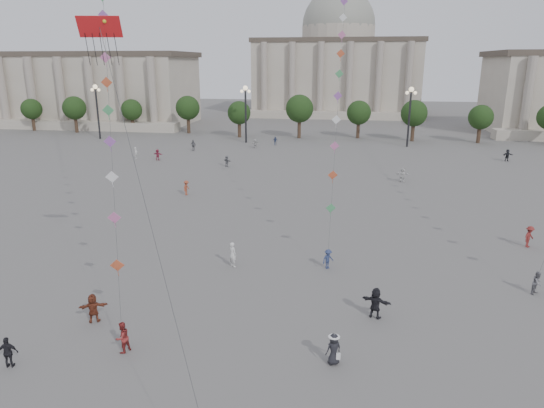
# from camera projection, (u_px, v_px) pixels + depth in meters

# --- Properties ---
(ground) EXTENTS (360.00, 360.00, 0.00)m
(ground) POSITION_uv_depth(u_px,v_px,m) (249.00, 370.00, 24.33)
(ground) COLOR #5C5957
(ground) RESTS_ON ground
(hall_west) EXTENTS (84.00, 26.22, 17.20)m
(hall_west) POSITION_uv_depth(u_px,v_px,m) (33.00, 88.00, 122.24)
(hall_west) COLOR #ADA291
(hall_west) RESTS_ON ground
(hall_central) EXTENTS (48.30, 34.30, 35.50)m
(hall_central) POSITION_uv_depth(u_px,v_px,m) (337.00, 64.00, 142.75)
(hall_central) COLOR #ADA291
(hall_central) RESTS_ON ground
(tree_row) EXTENTS (137.12, 5.12, 8.00)m
(tree_row) POSITION_uv_depth(u_px,v_px,m) (328.00, 111.00, 96.71)
(tree_row) COLOR #332619
(tree_row) RESTS_ON ground
(lamp_post_far_west) EXTENTS (2.00, 0.90, 10.65)m
(lamp_post_far_west) POSITION_uv_depth(u_px,v_px,m) (97.00, 102.00, 95.37)
(lamp_post_far_west) COLOR #262628
(lamp_post_far_west) RESTS_ON ground
(lamp_post_mid_west) EXTENTS (2.00, 0.90, 10.65)m
(lamp_post_mid_west) POSITION_uv_depth(u_px,v_px,m) (246.00, 104.00, 90.84)
(lamp_post_mid_west) COLOR #262628
(lamp_post_mid_west) RESTS_ON ground
(lamp_post_mid_east) EXTENTS (2.00, 0.90, 10.65)m
(lamp_post_mid_east) POSITION_uv_depth(u_px,v_px,m) (410.00, 106.00, 86.31)
(lamp_post_mid_east) COLOR #262628
(lamp_post_mid_east) RESTS_ON ground
(person_crowd_0) EXTENTS (0.98, 0.57, 1.57)m
(person_crowd_0) POSITION_uv_depth(u_px,v_px,m) (275.00, 141.00, 89.90)
(person_crowd_0) COLOR navy
(person_crowd_0) RESTS_ON ground
(person_crowd_3) EXTENTS (1.88, 1.16, 1.94)m
(person_crowd_3) POSITION_uv_depth(u_px,v_px,m) (376.00, 303.00, 29.05)
(person_crowd_3) COLOR black
(person_crowd_3) RESTS_ON ground
(person_crowd_4) EXTENTS (1.40, 1.32, 1.58)m
(person_crowd_4) POSITION_uv_depth(u_px,v_px,m) (255.00, 144.00, 86.77)
(person_crowd_4) COLOR #BBBAB6
(person_crowd_4) RESTS_ON ground
(person_crowd_7) EXTENTS (1.77, 0.87, 1.83)m
(person_crowd_7) POSITION_uv_depth(u_px,v_px,m) (402.00, 175.00, 62.25)
(person_crowd_7) COLOR silver
(person_crowd_7) RESTS_ON ground
(person_crowd_8) EXTENTS (1.31, 1.33, 1.84)m
(person_crowd_8) POSITION_uv_depth(u_px,v_px,m) (529.00, 237.00, 40.20)
(person_crowd_8) COLOR maroon
(person_crowd_8) RESTS_ON ground
(person_crowd_9) EXTENTS (1.82, 1.08, 1.87)m
(person_crowd_9) POSITION_uv_depth(u_px,v_px,m) (507.00, 155.00, 75.19)
(person_crowd_9) COLOR black
(person_crowd_9) RESTS_ON ground
(person_crowd_10) EXTENTS (0.48, 0.69, 1.84)m
(person_crowd_10) POSITION_uv_depth(u_px,v_px,m) (136.00, 153.00, 77.19)
(person_crowd_10) COLOR silver
(person_crowd_10) RESTS_ON ground
(person_crowd_12) EXTENTS (1.51, 1.27, 1.63)m
(person_crowd_12) POSITION_uv_depth(u_px,v_px,m) (227.00, 161.00, 71.26)
(person_crowd_12) COLOR slate
(person_crowd_12) RESTS_ON ground
(person_crowd_13) EXTENTS (0.84, 0.79, 1.93)m
(person_crowd_13) POSITION_uv_depth(u_px,v_px,m) (233.00, 254.00, 36.39)
(person_crowd_13) COLOR silver
(person_crowd_13) RESTS_ON ground
(person_crowd_16) EXTENTS (1.20, 0.80, 1.89)m
(person_crowd_16) POSITION_uv_depth(u_px,v_px,m) (193.00, 145.00, 84.06)
(person_crowd_16) COLOR #5D5D62
(person_crowd_16) RESTS_ON ground
(person_crowd_17) EXTENTS (0.80, 1.19, 1.71)m
(person_crowd_17) POSITION_uv_depth(u_px,v_px,m) (186.00, 188.00, 56.11)
(person_crowd_17) COLOR #9E442B
(person_crowd_17) RESTS_ON ground
(person_crowd_19) EXTENTS (1.69, 0.83, 1.74)m
(person_crowd_19) POSITION_uv_depth(u_px,v_px,m) (158.00, 155.00, 75.99)
(person_crowd_19) COLOR #A02B46
(person_crowd_19) RESTS_ON ground
(tourist_2) EXTENTS (1.72, 1.17, 1.78)m
(tourist_2) POSITION_uv_depth(u_px,v_px,m) (93.00, 308.00, 28.60)
(tourist_2) COLOR brown
(tourist_2) RESTS_ON ground
(tourist_4) EXTENTS (1.04, 0.61, 1.67)m
(tourist_4) POSITION_uv_depth(u_px,v_px,m) (8.00, 352.00, 24.35)
(tourist_4) COLOR black
(tourist_4) RESTS_ON ground
(kite_flyer_0) EXTENTS (0.96, 1.04, 1.74)m
(kite_flyer_0) POSITION_uv_depth(u_px,v_px,m) (122.00, 337.00, 25.61)
(kite_flyer_0) COLOR maroon
(kite_flyer_0) RESTS_ON ground
(kite_flyer_1) EXTENTS (1.10, 1.09, 1.52)m
(kite_flyer_1) POSITION_uv_depth(u_px,v_px,m) (328.00, 259.00, 36.07)
(kite_flyer_1) COLOR navy
(kite_flyer_1) RESTS_ON ground
(kite_flyer_2) EXTENTS (0.96, 0.97, 1.58)m
(kite_flyer_2) POSITION_uv_depth(u_px,v_px,m) (537.00, 283.00, 32.10)
(kite_flyer_2) COLOR slate
(kite_flyer_2) RESTS_ON ground
(hat_person) EXTENTS (0.98, 0.89, 1.69)m
(hat_person) POSITION_uv_depth(u_px,v_px,m) (334.00, 348.00, 24.59)
(hat_person) COLOR black
(hat_person) RESTS_ON ground
(dragon_kite) EXTENTS (5.77, 6.80, 21.69)m
(dragon_kite) POSITION_uv_depth(u_px,v_px,m) (102.00, 44.00, 24.70)
(dragon_kite) COLOR red
(dragon_kite) RESTS_ON ground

